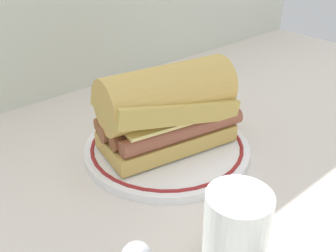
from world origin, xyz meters
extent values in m
plane|color=beige|center=(0.00, 0.00, 0.00)|extent=(1.50, 1.50, 0.00)
cylinder|color=white|center=(0.00, 0.02, 0.01)|extent=(0.26, 0.26, 0.01)
torus|color=maroon|center=(0.00, 0.02, 0.01)|extent=(0.24, 0.24, 0.01)
cube|color=tan|center=(0.00, 0.02, 0.03)|extent=(0.22, 0.13, 0.03)
cylinder|color=brown|center=(0.00, -0.02, 0.05)|extent=(0.20, 0.06, 0.03)
cylinder|color=brown|center=(0.00, 0.00, 0.05)|extent=(0.20, 0.06, 0.03)
cylinder|color=brown|center=(0.00, 0.03, 0.05)|extent=(0.20, 0.06, 0.03)
cylinder|color=brown|center=(0.01, 0.05, 0.05)|extent=(0.20, 0.06, 0.03)
cube|color=#EAD67A|center=(0.00, 0.02, 0.07)|extent=(0.18, 0.12, 0.01)
cube|color=tan|center=(0.00, 0.02, 0.09)|extent=(0.22, 0.13, 0.06)
cylinder|color=tan|center=(0.00, 0.02, 0.10)|extent=(0.21, 0.12, 0.08)
cylinder|color=silver|center=(-0.10, -0.20, 0.05)|extent=(0.07, 0.07, 0.10)
cylinder|color=gold|center=(-0.10, -0.20, 0.03)|extent=(0.06, 0.06, 0.06)
camera|label=1|loc=(-0.34, -0.38, 0.34)|focal=41.30mm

